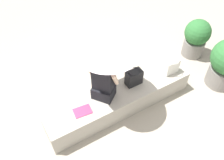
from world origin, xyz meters
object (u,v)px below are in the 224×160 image
object	(u,v)px
parasol	(108,47)
handbag_black	(134,77)
tote_bag_canvas	(172,67)
planter_near	(196,37)
person_seated	(103,80)
magazine	(83,111)

from	to	relation	value
parasol	handbag_black	bearing A→B (deg)	178.02
tote_bag_canvas	planter_near	bearing A→B (deg)	-156.15
person_seated	handbag_black	xyz separation A→B (m)	(-0.59, 0.01, -0.24)
planter_near	parasol	bearing A→B (deg)	8.67
person_seated	planter_near	size ratio (longest dim) A/B	1.05
person_seated	magazine	distance (m)	0.60
person_seated	magazine	world-z (taller)	person_seated
tote_bag_canvas	parasol	bearing A→B (deg)	-6.55
handbag_black	magazine	xyz separation A→B (m)	(1.04, 0.09, -0.14)
parasol	tote_bag_canvas	size ratio (longest dim) A/B	3.77
parasol	tote_bag_canvas	distance (m)	1.51
tote_bag_canvas	person_seated	bearing A→B (deg)	-5.99
parasol	tote_bag_canvas	xyz separation A→B (m)	(-1.23, 0.14, -0.86)
magazine	handbag_black	bearing A→B (deg)	-168.54
parasol	handbag_black	distance (m)	0.99
parasol	planter_near	world-z (taller)	parasol
magazine	parasol	bearing A→B (deg)	-162.26
person_seated	parasol	bearing A→B (deg)	-178.65
magazine	planter_near	distance (m)	2.95
tote_bag_canvas	planter_near	xyz separation A→B (m)	(-1.14, -0.50, -0.10)
person_seated	magazine	size ratio (longest dim) A/B	3.21
parasol	planter_near	size ratio (longest dim) A/B	1.33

